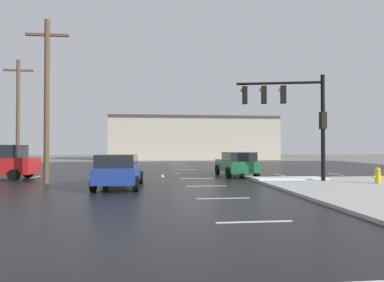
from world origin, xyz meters
The scene contains 11 objects.
ground_plane centered at (0.00, 0.00, 0.00)m, with size 120.00×120.00×0.00m, color slate.
road_asphalt centered at (0.00, 0.00, 0.01)m, with size 44.00×44.00×0.02m, color black.
snow_strip_curbside centered at (5.00, -4.00, 0.17)m, with size 4.00×1.60×0.06m, color white.
lane_markings centered at (1.20, -1.38, 0.02)m, with size 36.15×36.15×0.01m.
traffic_signal_mast centered at (4.89, -4.90, 4.03)m, with size 4.61×1.32×5.65m.
fire_hydrant centered at (8.36, -6.85, 0.54)m, with size 0.48×0.26×0.79m.
strip_building_background centered at (3.44, 29.86, 3.24)m, with size 24.89×8.00×6.49m.
sedan_blue centered at (-4.19, -6.29, 0.85)m, with size 2.12×4.58×1.58m.
sedan_green centered at (2.79, -0.67, 0.85)m, with size 2.15×4.59×1.58m.
utility_pole_mid centered at (-8.17, -3.93, 4.53)m, with size 2.20×0.28×8.63m.
utility_pole_far centered at (-12.94, 4.89, 4.51)m, with size 2.20×0.28×8.61m.
Camera 1 is at (-2.55, -22.54, 1.95)m, focal length 31.99 mm.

